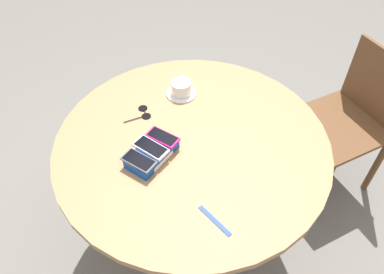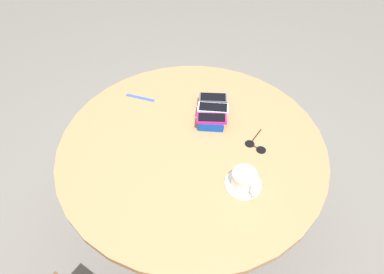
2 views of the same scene
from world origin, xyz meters
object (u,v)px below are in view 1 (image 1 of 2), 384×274
Objects in this scene: chair_near_window at (347,121)px; round_table at (192,157)px; phone_white at (151,148)px; lanyard_strap at (215,220)px; phone_box at (152,153)px; phone_magenta at (163,137)px; coffee_cup at (181,87)px; phone_gray at (139,160)px; saucer at (181,93)px; sunglasses at (143,113)px.

round_table is at bearing 151.96° from chair_near_window.
phone_white is 0.93× the size of lanyard_strap.
phone_magenta reaches higher than phone_box.
chair_near_window reaches higher than coffee_cup.
round_table is 5.34× the size of phone_box.
saucer is at bearing 16.65° from phone_gray.
phone_magenta is 0.33m from coffee_cup.
phone_white is at bearing -160.63° from coffee_cup.
round_table is at bearing -18.21° from phone_gray.
phone_white is 0.25m from sunglasses.
phone_gray is 0.36m from lanyard_strap.
phone_white is at bearing -160.69° from saucer.
chair_near_window is (1.06, -0.52, -0.35)m from phone_gray.
round_table is 0.33m from coffee_cup.
chair_near_window reaches higher than phone_magenta.
phone_white is 0.39m from coffee_cup.
phone_white is 1.00× the size of sunglasses.
sunglasses is at bearing 38.03° from phone_gray.
saucer is at bearing 23.84° from phone_magenta.
saucer is at bearing -152.84° from coffee_cup.
phone_box is 1.60× the size of phone_gray.
round_table is 0.29m from sunglasses.
phone_gray is 0.46m from saucer.
sunglasses is at bearing 62.32° from phone_magenta.
phone_box is 0.40m from coffee_cup.
phone_box is 1.59× the size of phone_magenta.
saucer is (0.37, 0.13, -0.02)m from phone_box.
phone_white is (0.00, 0.01, 0.03)m from phone_box.
phone_white is at bearing 153.27° from round_table.
phone_white is 0.37m from lanyard_strap.
coffee_cup is 0.85× the size of sunglasses.
phone_magenta is 0.96× the size of saucer.
phone_white is 1.05× the size of phone_magenta.
lanyard_strap is at bearing -105.36° from phone_white.
chair_near_window is (0.62, -0.65, -0.30)m from saucer.
lanyard_strap is at bearing -132.84° from round_table.
phone_box is at bearing -113.04° from phone_white.
phone_gray is 1.23m from chair_near_window.
phone_white is at bearing -132.08° from sunglasses.
phone_magenta is 0.95× the size of sunglasses.
phone_white reaches higher than saucer.
sunglasses is at bearing 47.92° from phone_white.
chair_near_window is (0.82, -0.71, -0.30)m from sunglasses.
coffee_cup is 0.14× the size of chair_near_window.
phone_magenta is (0.14, 0.00, 0.00)m from phone_gray.
sunglasses is (0.01, 0.27, 0.11)m from round_table.
coffee_cup is (0.30, 0.13, -0.01)m from phone_magenta.
phone_white reaches higher than lanyard_strap.
coffee_cup is (0.44, 0.13, -0.01)m from phone_gray.
coffee_cup is at bearing 20.08° from phone_box.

